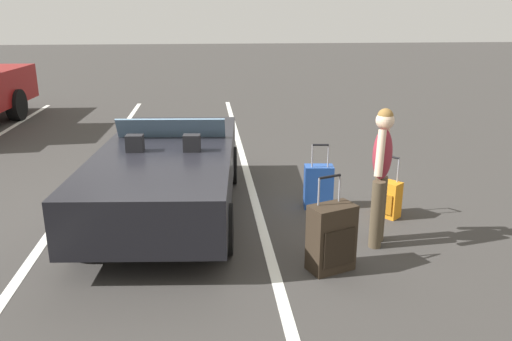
{
  "coord_description": "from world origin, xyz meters",
  "views": [
    {
      "loc": [
        -6.66,
        -0.54,
        2.67
      ],
      "look_at": [
        -0.56,
        -1.16,
        0.75
      ],
      "focal_mm": 35.44,
      "sensor_mm": 36.0,
      "label": 1
    }
  ],
  "objects_px": {
    "suitcase_large_black": "(332,238)",
    "suitcase_medium_bright": "(318,187)",
    "convertible_car": "(170,168)",
    "suitcase_small_carryon": "(387,199)",
    "traveler_person": "(381,170)"
  },
  "relations": [
    {
      "from": "suitcase_large_black",
      "to": "suitcase_medium_bright",
      "type": "distance_m",
      "value": 1.83
    },
    {
      "from": "convertible_car",
      "to": "suitcase_small_carryon",
      "type": "bearing_deg",
      "value": -97.62
    },
    {
      "from": "suitcase_medium_bright",
      "to": "suitcase_small_carryon",
      "type": "height_order",
      "value": "suitcase_medium_bright"
    },
    {
      "from": "traveler_person",
      "to": "suitcase_small_carryon",
      "type": "bearing_deg",
      "value": -89.99
    },
    {
      "from": "convertible_car",
      "to": "suitcase_medium_bright",
      "type": "relative_size",
      "value": 4.47
    },
    {
      "from": "suitcase_small_carryon",
      "to": "suitcase_medium_bright",
      "type": "bearing_deg",
      "value": -65.03
    },
    {
      "from": "suitcase_medium_bright",
      "to": "traveler_person",
      "type": "relative_size",
      "value": 0.58
    },
    {
      "from": "convertible_car",
      "to": "suitcase_medium_bright",
      "type": "distance_m",
      "value": 2.12
    },
    {
      "from": "suitcase_medium_bright",
      "to": "suitcase_large_black",
      "type": "bearing_deg",
      "value": 177.41
    },
    {
      "from": "convertible_car",
      "to": "traveler_person",
      "type": "xyz_separation_m",
      "value": [
        -1.46,
        -2.53,
        0.34
      ]
    },
    {
      "from": "convertible_car",
      "to": "suitcase_large_black",
      "type": "relative_size",
      "value": 4.06
    },
    {
      "from": "suitcase_large_black",
      "to": "suitcase_small_carryon",
      "type": "relative_size",
      "value": 1.25
    },
    {
      "from": "suitcase_medium_bright",
      "to": "suitcase_small_carryon",
      "type": "relative_size",
      "value": 1.13
    },
    {
      "from": "convertible_car",
      "to": "traveler_person",
      "type": "height_order",
      "value": "traveler_person"
    },
    {
      "from": "suitcase_large_black",
      "to": "suitcase_small_carryon",
      "type": "xyz_separation_m",
      "value": [
        1.4,
        -1.13,
        -0.12
      ]
    }
  ]
}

